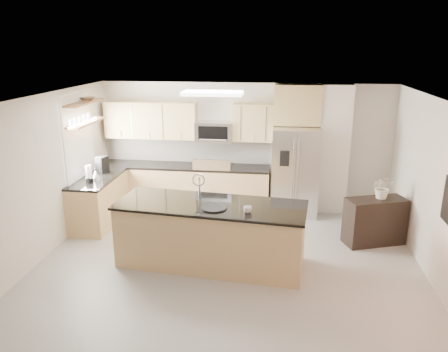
# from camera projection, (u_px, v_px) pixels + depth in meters

# --- Properties ---
(floor) EXTENTS (6.50, 6.50, 0.00)m
(floor) POSITION_uv_depth(u_px,v_px,m) (224.00, 281.00, 6.43)
(floor) COLOR gray
(floor) RESTS_ON ground
(ceiling) EXTENTS (6.00, 6.50, 0.02)m
(ceiling) POSITION_uv_depth(u_px,v_px,m) (224.00, 104.00, 5.68)
(ceiling) COLOR white
(ceiling) RESTS_ON wall_back
(wall_back) EXTENTS (6.00, 0.02, 2.60)m
(wall_back) POSITION_uv_depth(u_px,v_px,m) (244.00, 146.00, 9.14)
(wall_back) COLOR beige
(wall_back) RESTS_ON floor
(wall_left) EXTENTS (0.02, 6.50, 2.60)m
(wall_left) POSITION_uv_depth(u_px,v_px,m) (22.00, 189.00, 6.43)
(wall_left) COLOR beige
(wall_left) RESTS_ON floor
(back_counter) EXTENTS (3.55, 0.66, 1.44)m
(back_counter) POSITION_uv_depth(u_px,v_px,m) (185.00, 186.00, 9.23)
(back_counter) COLOR tan
(back_counter) RESTS_ON floor
(left_counter) EXTENTS (0.66, 1.50, 0.92)m
(left_counter) POSITION_uv_depth(u_px,v_px,m) (99.00, 200.00, 8.39)
(left_counter) COLOR tan
(left_counter) RESTS_ON floor
(range) EXTENTS (0.76, 0.64, 1.14)m
(range) POSITION_uv_depth(u_px,v_px,m) (214.00, 187.00, 9.14)
(range) COLOR black
(range) RESTS_ON floor
(upper_cabinets) EXTENTS (3.50, 0.33, 0.75)m
(upper_cabinets) POSITION_uv_depth(u_px,v_px,m) (181.00, 121.00, 8.99)
(upper_cabinets) COLOR tan
(upper_cabinets) RESTS_ON wall_back
(microwave) EXTENTS (0.76, 0.40, 0.40)m
(microwave) POSITION_uv_depth(u_px,v_px,m) (214.00, 131.00, 8.92)
(microwave) COLOR silver
(microwave) RESTS_ON upper_cabinets
(refrigerator) EXTENTS (0.92, 0.78, 1.78)m
(refrigerator) POSITION_uv_depth(u_px,v_px,m) (295.00, 171.00, 8.77)
(refrigerator) COLOR silver
(refrigerator) RESTS_ON floor
(partition_column) EXTENTS (0.60, 0.30, 2.60)m
(partition_column) POSITION_uv_depth(u_px,v_px,m) (334.00, 150.00, 8.77)
(partition_column) COLOR silver
(partition_column) RESTS_ON floor
(window) EXTENTS (0.04, 1.15, 1.65)m
(window) POSITION_uv_depth(u_px,v_px,m) (78.00, 139.00, 8.08)
(window) COLOR white
(window) RESTS_ON wall_left
(shelf_lower) EXTENTS (0.30, 1.20, 0.04)m
(shelf_lower) POSITION_uv_depth(u_px,v_px,m) (85.00, 123.00, 8.07)
(shelf_lower) COLOR brown
(shelf_lower) RESTS_ON wall_left
(shelf_upper) EXTENTS (0.30, 1.20, 0.04)m
(shelf_upper) POSITION_uv_depth(u_px,v_px,m) (83.00, 103.00, 7.96)
(shelf_upper) COLOR brown
(shelf_upper) RESTS_ON wall_left
(ceiling_fixture) EXTENTS (1.00, 0.50, 0.06)m
(ceiling_fixture) POSITION_uv_depth(u_px,v_px,m) (213.00, 93.00, 7.26)
(ceiling_fixture) COLOR white
(ceiling_fixture) RESTS_ON ceiling
(island) EXTENTS (3.00, 1.33, 1.43)m
(island) POSITION_uv_depth(u_px,v_px,m) (211.00, 234.00, 6.81)
(island) COLOR tan
(island) RESTS_ON floor
(credenza) EXTENTS (1.10, 0.75, 0.81)m
(credenza) POSITION_uv_depth(u_px,v_px,m) (375.00, 221.00, 7.55)
(credenza) COLOR black
(credenza) RESTS_ON floor
(cup) EXTENTS (0.14, 0.14, 0.10)m
(cup) POSITION_uv_depth(u_px,v_px,m) (248.00, 209.00, 6.31)
(cup) COLOR white
(cup) RESTS_ON island
(platter) EXTENTS (0.44, 0.44, 0.02)m
(platter) POSITION_uv_depth(u_px,v_px,m) (214.00, 208.00, 6.48)
(platter) COLOR black
(platter) RESTS_ON island
(blender) EXTENTS (0.14, 0.14, 0.33)m
(blender) POSITION_uv_depth(u_px,v_px,m) (89.00, 175.00, 7.91)
(blender) COLOR black
(blender) RESTS_ON left_counter
(kettle) EXTENTS (0.18, 0.18, 0.22)m
(kettle) POSITION_uv_depth(u_px,v_px,m) (96.00, 175.00, 8.09)
(kettle) COLOR silver
(kettle) RESTS_ON left_counter
(coffee_maker) EXTENTS (0.24, 0.26, 0.32)m
(coffee_maker) POSITION_uv_depth(u_px,v_px,m) (102.00, 165.00, 8.53)
(coffee_maker) COLOR black
(coffee_maker) RESTS_ON left_counter
(bowl) EXTENTS (0.44, 0.44, 0.09)m
(bowl) POSITION_uv_depth(u_px,v_px,m) (89.00, 98.00, 8.17)
(bowl) COLOR silver
(bowl) RESTS_ON shelf_upper
(flower_vase) EXTENTS (0.62, 0.57, 0.60)m
(flower_vase) POSITION_uv_depth(u_px,v_px,m) (384.00, 182.00, 7.38)
(flower_vase) COLOR silver
(flower_vase) RESTS_ON credenza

